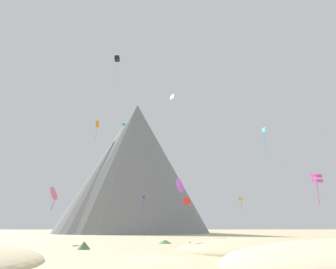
% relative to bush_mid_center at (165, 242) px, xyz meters
% --- Properties ---
extents(ground_plane, '(400.00, 400.00, 0.00)m').
position_rel_bush_mid_center_xyz_m(ground_plane, '(-1.68, -21.56, -0.28)').
color(ground_plane, '#CCBA8E').
extents(dune_foreground_right, '(24.02, 22.42, 2.64)m').
position_rel_bush_mid_center_xyz_m(dune_foreground_right, '(10.01, -15.05, -0.28)').
color(dune_foreground_right, beige).
rests_on(dune_foreground_right, ground_plane).
extents(bush_mid_center, '(2.74, 2.74, 0.56)m').
position_rel_bush_mid_center_xyz_m(bush_mid_center, '(0.00, 0.00, 0.00)').
color(bush_mid_center, '#568442').
rests_on(bush_mid_center, ground_plane).
extents(bush_low_patch, '(1.92, 1.92, 0.89)m').
position_rel_bush_mid_center_xyz_m(bush_low_patch, '(-9.59, -11.11, 0.16)').
color(bush_low_patch, '#568442').
rests_on(bush_low_patch, ground_plane).
extents(bush_far_left, '(2.57, 2.57, 0.70)m').
position_rel_bush_mid_center_xyz_m(bush_far_left, '(2.83, -9.24, 0.07)').
color(bush_far_left, '#477238').
rests_on(bush_far_left, ground_plane).
extents(bush_scatter_east, '(3.03, 3.03, 0.58)m').
position_rel_bush_mid_center_xyz_m(bush_scatter_east, '(14.39, -9.95, 0.01)').
color(bush_scatter_east, '#668C4C').
rests_on(bush_scatter_east, ground_plane).
extents(rock_massif, '(79.47, 79.47, 53.87)m').
position_rel_bush_mid_center_xyz_m(rock_massif, '(-13.58, 68.89, 23.70)').
color(rock_massif, slate).
rests_on(rock_massif, ground_plane).
extents(kite_blue_mid, '(0.66, 0.92, 0.88)m').
position_rel_bush_mid_center_xyz_m(kite_blue_mid, '(1.09, -1.97, 23.37)').
color(kite_blue_mid, blue).
extents(kite_gold_low, '(1.34, 1.34, 3.45)m').
position_rel_bush_mid_center_xyz_m(kite_gold_low, '(22.57, 35.67, 9.62)').
color(kite_gold_low, gold).
extents(kite_indigo_low, '(0.84, 0.81, 4.99)m').
position_rel_bush_mid_center_xyz_m(kite_indigo_low, '(-5.20, 38.03, 9.47)').
color(kite_indigo_low, '#5138B2').
extents(kite_rainbow_low, '(1.14, 2.49, 3.89)m').
position_rel_bush_mid_center_xyz_m(kite_rainbow_low, '(-18.47, 2.05, 7.33)').
color(kite_rainbow_low, '#E5668C').
extents(kite_black_high, '(1.01, 1.04, 4.96)m').
position_rel_bush_mid_center_xyz_m(kite_black_high, '(-10.11, 6.30, 35.95)').
color(kite_black_high, black).
extents(kite_violet_low, '(1.80, 2.76, 2.50)m').
position_rel_bush_mid_center_xyz_m(kite_violet_low, '(2.72, 5.67, 9.26)').
color(kite_violet_low, purple).
extents(kite_orange_mid, '(0.84, 0.65, 3.76)m').
position_rel_bush_mid_center_xyz_m(kite_orange_mid, '(-12.16, 1.89, 19.23)').
color(kite_orange_mid, orange).
extents(kite_teal_high, '(1.03, 0.33, 4.97)m').
position_rel_bush_mid_center_xyz_m(kite_teal_high, '(-12.08, 37.28, 31.43)').
color(kite_teal_high, teal).
extents(kite_magenta_low, '(1.32, 1.38, 4.66)m').
position_rel_bush_mid_center_xyz_m(kite_magenta_low, '(23.27, -3.49, 9.23)').
color(kite_magenta_low, '#D1339E').
extents(kite_cyan_mid, '(0.57, 0.84, 4.76)m').
position_rel_bush_mid_center_xyz_m(kite_cyan_mid, '(16.66, -1.28, 16.89)').
color(kite_cyan_mid, '#33BCDB').
extents(kite_red_low, '(2.10, 0.99, 2.08)m').
position_rel_bush_mid_center_xyz_m(kite_red_low, '(6.21, 27.55, 8.28)').
color(kite_red_low, red).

